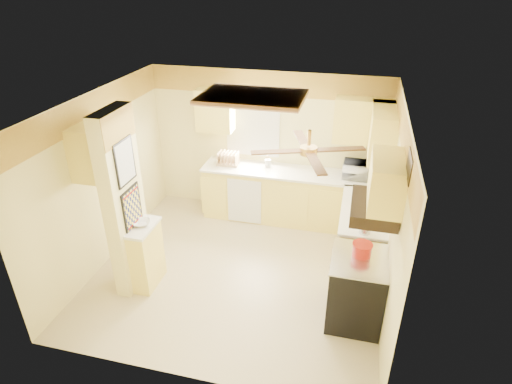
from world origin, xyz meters
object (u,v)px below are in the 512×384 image
(bowl, at_px, (142,223))
(dutch_oven, at_px, (362,249))
(microwave, at_px, (359,170))
(stove, at_px, (356,289))
(kettle, at_px, (365,226))

(bowl, bearing_deg, dutch_oven, 0.90)
(microwave, relative_size, bowl, 2.14)
(stove, xyz_separation_m, microwave, (-0.11, 2.16, 0.61))
(dutch_oven, distance_m, kettle, 0.47)
(stove, distance_m, microwave, 2.24)
(stove, relative_size, bowl, 4.00)
(stove, xyz_separation_m, bowl, (-2.82, 0.03, 0.51))
(bowl, height_order, dutch_oven, dutch_oven)
(stove, bearing_deg, dutch_oven, 82.73)
(bowl, bearing_deg, stove, -0.66)
(dutch_oven, height_order, kettle, kettle)
(microwave, xyz_separation_m, bowl, (-2.71, -2.12, -0.11))
(microwave, height_order, kettle, microwave)
(kettle, bearing_deg, bowl, -169.93)
(bowl, relative_size, dutch_oven, 0.96)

